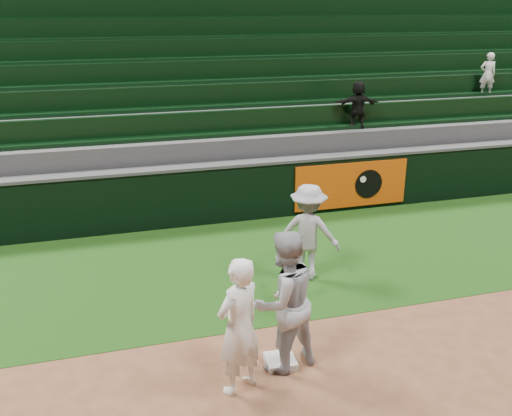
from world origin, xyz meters
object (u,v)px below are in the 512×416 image
(baserunner, at_px, (283,302))
(first_baseman, at_px, (239,326))
(base_coach, at_px, (308,232))
(first_base, at_px, (280,361))

(baserunner, bearing_deg, first_baseman, 8.30)
(base_coach, bearing_deg, baserunner, 90.80)
(first_baseman, relative_size, baserunner, 0.93)
(baserunner, height_order, base_coach, baserunner)
(first_baseman, height_order, base_coach, first_baseman)
(first_base, bearing_deg, base_coach, 61.63)
(first_base, distance_m, baserunner, 0.88)
(first_base, relative_size, base_coach, 0.23)
(first_base, bearing_deg, first_baseman, -151.89)
(first_baseman, distance_m, baserunner, 0.71)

